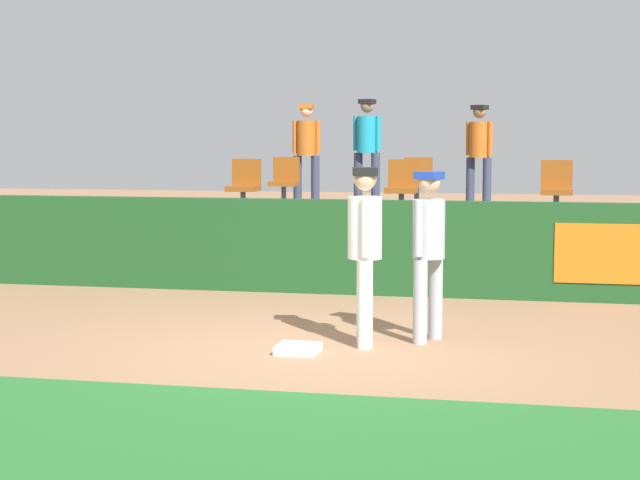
% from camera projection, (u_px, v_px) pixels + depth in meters
% --- Properties ---
extents(ground_plane, '(60.00, 60.00, 0.00)m').
position_uv_depth(ground_plane, '(315.00, 352.00, 9.96)').
color(ground_plane, '#936B4C').
extents(grass_foreground_strip, '(18.00, 2.80, 0.01)m').
position_uv_depth(grass_foreground_strip, '(220.00, 439.00, 7.05)').
color(grass_foreground_strip, '#26662B').
rests_on(grass_foreground_strip, ground_plane).
extents(first_base, '(0.40, 0.40, 0.08)m').
position_uv_depth(first_base, '(298.00, 349.00, 9.93)').
color(first_base, white).
rests_on(first_base, ground_plane).
extents(player_fielder_home, '(0.40, 0.58, 1.78)m').
position_uv_depth(player_fielder_home, '(365.00, 243.00, 10.19)').
color(player_fielder_home, white).
rests_on(player_fielder_home, ground_plane).
extents(player_runner_visitor, '(0.43, 0.45, 1.73)m').
position_uv_depth(player_runner_visitor, '(429.00, 244.00, 10.41)').
color(player_runner_visitor, '#9EA3AD').
rests_on(player_runner_visitor, ground_plane).
extents(field_wall, '(18.00, 0.26, 1.26)m').
position_uv_depth(field_wall, '(378.00, 248.00, 13.59)').
color(field_wall, '#19471E').
rests_on(field_wall, ground_plane).
extents(bleacher_platform, '(18.00, 4.80, 0.92)m').
position_uv_depth(bleacher_platform, '(403.00, 241.00, 16.11)').
color(bleacher_platform, '#59595E').
rests_on(bleacher_platform, ground_plane).
extents(seat_back_left, '(0.45, 0.44, 0.84)m').
position_uv_depth(seat_back_left, '(285.00, 179.00, 17.11)').
color(seat_back_left, '#4C4C51').
rests_on(seat_back_left, bleacher_platform).
extents(seat_front_right, '(0.44, 0.44, 0.84)m').
position_uv_depth(seat_front_right, '(556.00, 187.00, 14.43)').
color(seat_front_right, '#4C4C51').
rests_on(seat_front_right, bleacher_platform).
extents(seat_back_center, '(0.46, 0.44, 0.84)m').
position_uv_depth(seat_back_center, '(417.00, 180.00, 16.64)').
color(seat_back_center, '#4C4C51').
rests_on(seat_back_center, bleacher_platform).
extents(seat_front_center, '(0.44, 0.44, 0.84)m').
position_uv_depth(seat_front_center, '(402.00, 185.00, 14.89)').
color(seat_front_center, '#4C4C51').
rests_on(seat_front_center, bleacher_platform).
extents(seat_front_left, '(0.44, 0.44, 0.84)m').
position_uv_depth(seat_front_left, '(244.00, 184.00, 15.40)').
color(seat_front_left, '#4C4C51').
rests_on(seat_front_left, bleacher_platform).
extents(spectator_hooded, '(0.50, 0.41, 1.82)m').
position_uv_depth(spectator_hooded, '(367.00, 144.00, 17.86)').
color(spectator_hooded, '#33384C').
rests_on(spectator_hooded, bleacher_platform).
extents(spectator_capped, '(0.48, 0.35, 1.73)m').
position_uv_depth(spectator_capped, '(306.00, 147.00, 17.70)').
color(spectator_capped, '#33384C').
rests_on(spectator_capped, bleacher_platform).
extents(spectator_casual, '(0.44, 0.42, 1.69)m').
position_uv_depth(spectator_casual, '(479.00, 149.00, 16.93)').
color(spectator_casual, '#33384C').
rests_on(spectator_casual, bleacher_platform).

